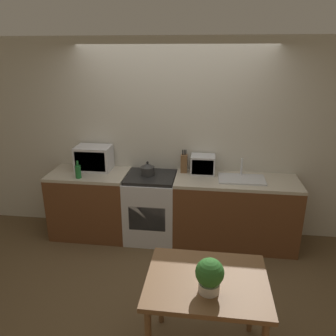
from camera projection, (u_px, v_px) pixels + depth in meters
ground_plane at (163, 271)px, 3.82m from camera, size 16.00×16.00×0.00m
wall_back at (174, 140)px, 4.38m from camera, size 10.00×0.06×2.60m
counter_left_run at (91, 203)px, 4.48m from camera, size 1.02×0.62×0.90m
counter_right_run at (235, 212)px, 4.24m from camera, size 1.55×0.62×0.90m
stove_range at (151, 207)px, 4.38m from camera, size 0.65×0.62×0.90m
kettle at (148, 169)px, 4.23m from camera, size 0.18×0.18×0.18m
microwave at (94, 158)px, 4.39m from camera, size 0.46×0.32×0.33m
bottle at (78, 171)px, 4.12m from camera, size 0.07×0.07×0.23m
knife_block at (184, 163)px, 4.31m from camera, size 0.08×0.09×0.31m
toaster_oven at (203, 165)px, 4.26m from camera, size 0.31×0.24×0.25m
sink_basin at (242, 179)px, 4.09m from camera, size 0.57×0.35×0.24m
dining_table at (207, 290)px, 2.54m from camera, size 0.93×0.74×0.77m
potted_plant at (210, 275)px, 2.33m from camera, size 0.21×0.21×0.27m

